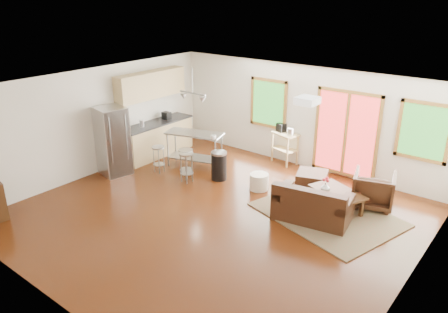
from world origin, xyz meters
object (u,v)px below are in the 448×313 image
Objects in this scene: ottoman at (312,181)px; refrigerator at (113,141)px; rug at (327,214)px; kitchen_cart at (285,137)px; island at (194,143)px; coffee_table at (337,194)px; armchair at (374,188)px; loveseat at (312,206)px.

ottoman is 4.86m from refrigerator.
rug is at bearing 26.02° from refrigerator.
ottoman is 0.63× the size of kitchen_cart.
kitchen_cart is at bearing 44.32° from island.
coffee_table is 2.79m from kitchen_cart.
island reaches higher than rug.
armchair is 4.49m from island.
island is at bearing 175.88° from rug.
island reaches higher than armchair.
island is at bearing -135.68° from kitchen_cart.
coffee_table is 1.04m from ottoman.
loveseat is 3.11m from kitchen_cart.
ottoman is 3.14m from island.
ottoman is 0.42× the size of island.
kitchen_cart is (-1.38, 1.07, 0.49)m from ottoman.
loveseat is (-0.16, -0.39, 0.30)m from rug.
refrigerator is at bearing 4.84° from armchair.
coffee_table is 0.82× the size of island.
ottoman is at bearing -37.84° from kitchen_cart.
island is at bearing -169.35° from ottoman.
rug is 4.05× the size of ottoman.
refrigerator is (-5.70, -2.24, 0.43)m from armchair.
refrigerator is (-4.98, -0.89, 0.54)m from loveseat.
refrigerator is (-5.19, -1.58, 0.46)m from coffee_table.
kitchen_cart reaches higher than coffee_table.
loveseat is at bearing 45.23° from armchair.
loveseat reaches higher than ottoman.
island is at bearing 62.99° from refrigerator.
island is (-3.71, 0.67, 0.32)m from loveseat.
kitchen_cart is (1.68, 1.64, 0.08)m from island.
armchair is 0.50× the size of refrigerator.
armchair is (0.51, 0.66, 0.04)m from coffee_table.
island is (-3.92, -0.02, 0.25)m from coffee_table.
ottoman is (-0.81, 0.85, 0.21)m from rug.
rug is 5.36m from refrigerator.
armchair reaches higher than loveseat.
coffee_table is at bearing 28.93° from refrigerator.
armchair is at bearing 52.11° from coffee_table.
island is 2.35m from kitchen_cart.
refrigerator reaches higher than island.
armchair is at bearing 59.51° from rug.
coffee_table is at bearing -36.00° from kitchen_cart.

